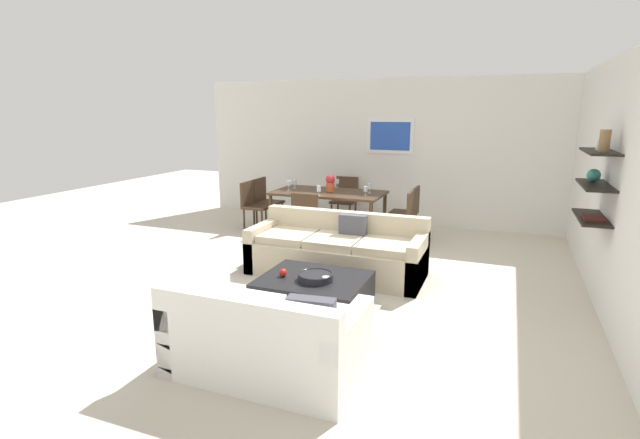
# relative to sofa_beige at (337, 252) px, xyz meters

# --- Properties ---
(ground_plane) EXTENTS (18.00, 18.00, 0.00)m
(ground_plane) POSITION_rel_sofa_beige_xyz_m (0.01, -0.34, -0.29)
(ground_plane) COLOR beige
(back_wall_unit) EXTENTS (8.40, 0.09, 2.70)m
(back_wall_unit) POSITION_rel_sofa_beige_xyz_m (0.30, 3.19, 1.06)
(back_wall_unit) COLOR silver
(back_wall_unit) RESTS_ON ground
(right_wall_shelf_unit) EXTENTS (0.34, 8.20, 2.70)m
(right_wall_shelf_unit) POSITION_rel_sofa_beige_xyz_m (3.03, 0.26, 1.06)
(right_wall_shelf_unit) COLOR silver
(right_wall_shelf_unit) RESTS_ON ground
(sofa_beige) EXTENTS (2.28, 0.90, 0.78)m
(sofa_beige) POSITION_rel_sofa_beige_xyz_m (0.00, 0.00, 0.00)
(sofa_beige) COLOR beige
(sofa_beige) RESTS_ON ground
(loveseat_white) EXTENTS (1.54, 0.90, 0.78)m
(loveseat_white) POSITION_rel_sofa_beige_xyz_m (0.28, -2.51, 0.00)
(loveseat_white) COLOR white
(loveseat_white) RESTS_ON ground
(coffee_table) EXTENTS (1.11, 0.92, 0.38)m
(coffee_table) POSITION_rel_sofa_beige_xyz_m (0.17, -1.23, -0.10)
(coffee_table) COLOR black
(coffee_table) RESTS_ON ground
(decorative_bowl) EXTENTS (0.37, 0.37, 0.08)m
(decorative_bowl) POSITION_rel_sofa_beige_xyz_m (0.22, -1.30, 0.13)
(decorative_bowl) COLOR black
(decorative_bowl) RESTS_ON coffee_table
(candle_jar) EXTENTS (0.08, 0.08, 0.07)m
(candle_jar) POSITION_rel_sofa_beige_xyz_m (0.36, -1.34, 0.12)
(candle_jar) COLOR silver
(candle_jar) RESTS_ON coffee_table
(apple_on_coffee_table) EXTENTS (0.09, 0.09, 0.09)m
(apple_on_coffee_table) POSITION_rel_sofa_beige_xyz_m (-0.15, -1.31, 0.13)
(apple_on_coffee_table) COLOR red
(apple_on_coffee_table) RESTS_ON coffee_table
(dining_table) EXTENTS (1.90, 1.02, 0.75)m
(dining_table) POSITION_rel_sofa_beige_xyz_m (-0.84, 1.91, 0.39)
(dining_table) COLOR #422D1E
(dining_table) RESTS_ON ground
(dining_chair_right_far) EXTENTS (0.44, 0.44, 0.88)m
(dining_chair_right_far) POSITION_rel_sofa_beige_xyz_m (0.51, 2.13, 0.21)
(dining_chair_right_far) COLOR #422D1E
(dining_chair_right_far) RESTS_ON ground
(dining_chair_left_near) EXTENTS (0.44, 0.44, 0.88)m
(dining_chair_left_near) POSITION_rel_sofa_beige_xyz_m (-2.20, 1.68, 0.21)
(dining_chair_left_near) COLOR #422D1E
(dining_chair_left_near) RESTS_ON ground
(dining_chair_right_near) EXTENTS (0.44, 0.44, 0.88)m
(dining_chair_right_near) POSITION_rel_sofa_beige_xyz_m (0.51, 1.68, 0.21)
(dining_chair_right_near) COLOR #422D1E
(dining_chair_right_near) RESTS_ON ground
(dining_chair_foot) EXTENTS (0.44, 0.44, 0.88)m
(dining_chair_foot) POSITION_rel_sofa_beige_xyz_m (-0.84, 0.99, 0.21)
(dining_chair_foot) COLOR #422D1E
(dining_chair_foot) RESTS_ON ground
(dining_chair_left_far) EXTENTS (0.44, 0.44, 0.88)m
(dining_chair_left_far) POSITION_rel_sofa_beige_xyz_m (-2.20, 2.13, 0.21)
(dining_chair_left_far) COLOR #422D1E
(dining_chair_left_far) RESTS_ON ground
(dining_chair_head) EXTENTS (0.44, 0.44, 0.88)m
(dining_chair_head) POSITION_rel_sofa_beige_xyz_m (-0.84, 2.82, 0.21)
(dining_chair_head) COLOR #422D1E
(dining_chair_head) RESTS_ON ground
(wine_glass_right_far) EXTENTS (0.08, 0.08, 0.16)m
(wine_glass_right_far) POSITION_rel_sofa_beige_xyz_m (-0.15, 2.03, 0.57)
(wine_glass_right_far) COLOR silver
(wine_glass_right_far) RESTS_ON dining_table
(wine_glass_head) EXTENTS (0.07, 0.07, 0.16)m
(wine_glass_head) POSITION_rel_sofa_beige_xyz_m (-0.84, 2.35, 0.57)
(wine_glass_head) COLOR silver
(wine_glass_head) RESTS_ON dining_table
(wine_glass_right_near) EXTENTS (0.06, 0.06, 0.15)m
(wine_glass_right_near) POSITION_rel_sofa_beige_xyz_m (-0.15, 1.78, 0.56)
(wine_glass_right_near) COLOR silver
(wine_glass_right_near) RESTS_ON dining_table
(wine_glass_foot) EXTENTS (0.07, 0.07, 0.17)m
(wine_glass_foot) POSITION_rel_sofa_beige_xyz_m (-0.84, 1.46, 0.57)
(wine_glass_foot) COLOR silver
(wine_glass_foot) RESTS_ON dining_table
(wine_glass_left_far) EXTENTS (0.08, 0.08, 0.16)m
(wine_glass_left_far) POSITION_rel_sofa_beige_xyz_m (-1.54, 2.03, 0.57)
(wine_glass_left_far) COLOR silver
(wine_glass_left_far) RESTS_ON dining_table
(wine_glass_left_near) EXTENTS (0.08, 0.08, 0.17)m
(wine_glass_left_near) POSITION_rel_sofa_beige_xyz_m (-1.54, 1.78, 0.58)
(wine_glass_left_near) COLOR silver
(wine_glass_left_near) RESTS_ON dining_table
(centerpiece_vase) EXTENTS (0.16, 0.16, 0.29)m
(centerpiece_vase) POSITION_rel_sofa_beige_xyz_m (-0.82, 1.94, 0.61)
(centerpiece_vase) COLOR #D85933
(centerpiece_vase) RESTS_ON dining_table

